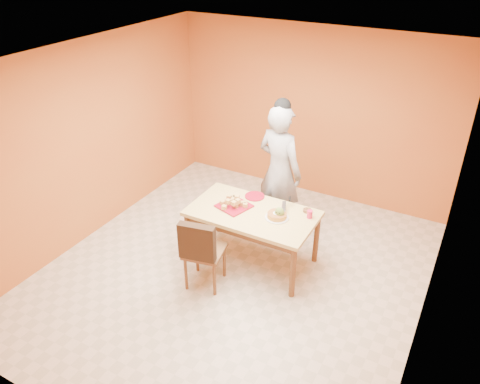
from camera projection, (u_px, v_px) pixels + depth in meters
The scene contains 17 objects.
floor at pixel (234, 273), 6.03m from camera, with size 5.00×5.00×0.00m, color beige.
ceiling at pixel (232, 62), 4.70m from camera, with size 5.00×5.00×0.00m, color white.
wall_back at pixel (312, 114), 7.27m from camera, with size 4.50×4.50×0.00m, color #B9682A.
wall_left at pixel (88, 143), 6.30m from camera, with size 5.00×5.00×0.00m, color #B9682A.
wall_right at pixel (440, 234), 4.43m from camera, with size 5.00×5.00×0.00m, color #B9682A.
dining_table at pixel (252, 218), 5.94m from camera, with size 1.60×0.90×0.76m.
dining_chair at pixel (204, 250), 5.60m from camera, with size 0.54×0.61×0.99m.
pastry_pile at pixel (234, 202), 5.96m from camera, with size 0.33×0.33×0.11m, color tan, non-canonical shape.
person at pixel (280, 171), 6.41m from camera, with size 0.70×0.46×1.93m, color #98989B.
pastry_platter at pixel (234, 206), 5.99m from camera, with size 0.37×0.37×0.02m, color maroon.
red_dinner_plate at pixel (255, 196), 6.21m from camera, with size 0.26×0.26×0.02m, color maroon.
white_cake_plate at pixel (277, 217), 5.76m from camera, with size 0.30×0.30×0.01m, color silver.
sponge_cake at pixel (277, 215), 5.75m from camera, with size 0.24×0.24×0.05m, color gold.
cake_server at pixel (284, 206), 5.86m from camera, with size 0.05×0.26×0.01m, color silver.
egg_ornament at pixel (279, 213), 5.72m from camera, with size 0.12×0.10×0.16m, color olive.
magenta_glass at pixel (310, 214), 5.75m from camera, with size 0.07×0.07×0.10m, color #D31F56.
checker_tin at pixel (307, 211), 5.89m from camera, with size 0.11×0.11×0.03m, color #3C1B10.
Camera 1 is at (2.33, -4.11, 3.89)m, focal length 35.00 mm.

